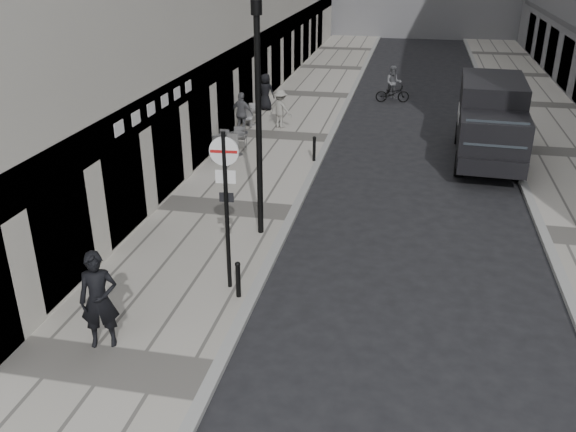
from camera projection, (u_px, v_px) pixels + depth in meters
name	position (u px, v px, depth m)	size (l,w,h in m)	color
sidewalk	(281.00, 136.00, 25.09)	(4.00, 60.00, 0.12)	#A39D94
far_sidewalk	(565.00, 153.00, 23.07)	(4.00, 60.00, 0.12)	#A39D94
walking_man	(99.00, 300.00, 11.61)	(0.73, 0.48, 2.02)	black
sign_post	(226.00, 191.00, 13.07)	(0.63, 0.11, 3.68)	black
lamppost	(258.00, 112.00, 15.30)	(0.27, 0.27, 6.02)	black
bollard_near	(238.00, 280.00, 13.47)	(0.11, 0.11, 0.81)	black
bollard_far	(314.00, 150.00, 21.94)	(0.11, 0.11, 0.85)	black
panel_van	(491.00, 117.00, 22.00)	(2.51, 6.10, 2.82)	black
cyclist	(393.00, 88.00, 30.46)	(1.74, 0.82, 1.81)	black
pedestrian_a	(242.00, 114.00, 24.85)	(1.01, 0.42, 1.73)	slate
pedestrian_b	(280.00, 109.00, 25.76)	(1.05, 0.60, 1.63)	gray
pedestrian_c	(266.00, 92.00, 28.52)	(0.83, 0.54, 1.70)	black
cafe_table_near	(236.00, 142.00, 22.51)	(0.75, 1.68, 0.96)	#A5A5A7
cafe_table_mid	(222.00, 144.00, 22.48)	(0.68, 1.54, 0.88)	#A3A3A5
cafe_table_far	(251.00, 115.00, 26.25)	(0.67, 1.51, 0.86)	silver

